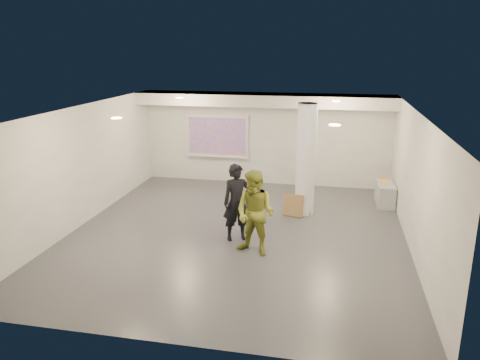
% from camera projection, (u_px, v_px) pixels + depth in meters
% --- Properties ---
extents(floor, '(8.00, 9.00, 0.01)m').
position_uv_depth(floor, '(237.00, 234.00, 11.40)').
color(floor, '#3B3D43').
rests_on(floor, ground).
extents(ceiling, '(8.00, 9.00, 0.01)m').
position_uv_depth(ceiling, '(236.00, 110.00, 10.57)').
color(ceiling, white).
rests_on(ceiling, floor).
extents(wall_back, '(8.00, 0.01, 3.00)m').
position_uv_depth(wall_back, '(265.00, 139.00, 15.22)').
color(wall_back, beige).
rests_on(wall_back, floor).
extents(wall_front, '(8.00, 0.01, 3.00)m').
position_uv_depth(wall_front, '(172.00, 255.00, 6.74)').
color(wall_front, beige).
rests_on(wall_front, floor).
extents(wall_left, '(0.01, 9.00, 3.00)m').
position_uv_depth(wall_left, '(81.00, 166.00, 11.75)').
color(wall_left, beige).
rests_on(wall_left, floor).
extents(wall_right, '(0.01, 9.00, 3.00)m').
position_uv_depth(wall_right, '(415.00, 184.00, 10.21)').
color(wall_right, beige).
rests_on(wall_right, floor).
extents(soffit_band, '(8.00, 1.10, 0.36)m').
position_uv_depth(soffit_band, '(263.00, 100.00, 14.34)').
color(soffit_band, silver).
rests_on(soffit_band, ceiling).
extents(downlight_nw, '(0.22, 0.22, 0.02)m').
position_uv_depth(downlight_nw, '(179.00, 98.00, 13.36)').
color(downlight_nw, '#EFC485').
rests_on(downlight_nw, ceiling).
extents(downlight_ne, '(0.22, 0.22, 0.02)m').
position_uv_depth(downlight_ne, '(336.00, 101.00, 12.51)').
color(downlight_ne, '#EFC485').
rests_on(downlight_ne, ceiling).
extents(downlight_sw, '(0.22, 0.22, 0.02)m').
position_uv_depth(downlight_sw, '(117.00, 118.00, 9.59)').
color(downlight_sw, '#EFC485').
rests_on(downlight_sw, ceiling).
extents(downlight_se, '(0.22, 0.22, 0.02)m').
position_uv_depth(downlight_se, '(335.00, 125.00, 8.74)').
color(downlight_se, '#EFC485').
rests_on(downlight_se, ceiling).
extents(column, '(0.52, 0.52, 3.00)m').
position_uv_depth(column, '(306.00, 160.00, 12.39)').
color(column, white).
rests_on(column, floor).
extents(projection_screen, '(2.10, 0.13, 1.42)m').
position_uv_depth(projection_screen, '(217.00, 136.00, 15.48)').
color(projection_screen, silver).
rests_on(projection_screen, wall_back).
extents(credenza, '(0.50, 1.12, 0.64)m').
position_uv_depth(credenza, '(385.00, 194.00, 13.39)').
color(credenza, '#999B9E').
rests_on(credenza, floor).
extents(papers_stack, '(0.29, 0.34, 0.02)m').
position_uv_depth(papers_stack, '(386.00, 181.00, 13.52)').
color(papers_stack, white).
rests_on(papers_stack, credenza).
extents(postit_pad, '(0.30, 0.37, 0.03)m').
position_uv_depth(postit_pad, '(384.00, 181.00, 13.49)').
color(postit_pad, yellow).
rests_on(postit_pad, credenza).
extents(cardboard_back, '(0.52, 0.16, 0.56)m').
position_uv_depth(cardboard_back, '(301.00, 205.00, 12.57)').
color(cardboard_back, olive).
rests_on(cardboard_back, floor).
extents(cardboard_front, '(0.57, 0.31, 0.60)m').
position_uv_depth(cardboard_front, '(293.00, 205.00, 12.52)').
color(cardboard_front, olive).
rests_on(cardboard_front, floor).
extents(woman, '(0.79, 0.68, 1.82)m').
position_uv_depth(woman, '(237.00, 203.00, 10.83)').
color(woman, black).
rests_on(woman, floor).
extents(man, '(1.10, 0.98, 1.88)m').
position_uv_depth(man, '(255.00, 213.00, 10.05)').
color(man, olive).
rests_on(man, floor).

